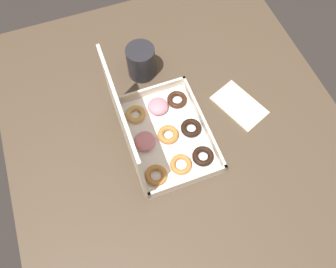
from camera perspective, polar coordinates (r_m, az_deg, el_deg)
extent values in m
plane|color=#2D2826|center=(1.65, 1.79, -13.18)|extent=(8.00, 8.00, 0.00)
cube|color=#4C3D2D|center=(0.95, 3.04, -3.17)|extent=(1.24, 0.97, 0.03)
cylinder|color=#4C3D2D|center=(1.65, 9.48, 14.06)|extent=(0.06, 0.06, 0.72)
cylinder|color=#4C3D2D|center=(1.56, -21.10, 4.79)|extent=(0.06, 0.06, 0.72)
cube|color=white|center=(0.95, 0.00, -0.36)|extent=(0.31, 0.22, 0.01)
cube|color=beige|center=(0.95, 6.13, 2.17)|extent=(0.31, 0.01, 0.03)
cube|color=beige|center=(0.92, -6.34, -1.92)|extent=(0.31, 0.01, 0.03)
cube|color=beige|center=(0.88, 3.48, -8.28)|extent=(0.01, 0.22, 0.03)
cube|color=beige|center=(1.00, -3.04, 7.54)|extent=(0.01, 0.22, 0.03)
cube|color=beige|center=(0.80, -7.83, 1.77)|extent=(0.31, 0.01, 0.23)
torus|color=black|center=(0.91, 6.11, -3.86)|extent=(0.06, 0.06, 0.02)
torus|color=black|center=(0.95, 4.05, 1.06)|extent=(0.06, 0.06, 0.02)
torus|color=#381E11|center=(0.99, 1.58, 6.02)|extent=(0.06, 0.06, 0.02)
torus|color=#B77A38|center=(0.90, 2.27, -5.32)|extent=(0.06, 0.06, 0.02)
torus|color=#B77A38|center=(0.93, 0.04, -0.11)|extent=(0.06, 0.06, 0.02)
ellipsoid|color=pink|center=(0.97, -1.76, 4.85)|extent=(0.06, 0.06, 0.03)
torus|color=#B77A38|center=(0.89, -2.10, -7.19)|extent=(0.06, 0.06, 0.02)
ellipsoid|color=pink|center=(0.92, -4.03, -1.27)|extent=(0.06, 0.06, 0.03)
torus|color=tan|center=(0.97, -5.65, 3.46)|extent=(0.06, 0.06, 0.02)
cylinder|color=#232328|center=(1.03, -4.69, 12.45)|extent=(0.09, 0.09, 0.11)
cylinder|color=black|center=(0.99, -4.91, 14.22)|extent=(0.07, 0.07, 0.01)
cube|color=beige|center=(1.02, 12.30, 4.89)|extent=(0.18, 0.15, 0.01)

